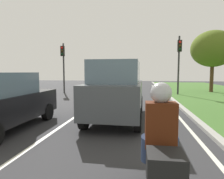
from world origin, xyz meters
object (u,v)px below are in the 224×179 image
car_suv_ahead (117,90)px  traffic_light_near_right (179,56)px  motorcycle (160,170)px  car_sedan_left_lane (2,102)px  traffic_light_overhead_left (63,59)px  tree_roadside_far (213,49)px  rider_person (160,123)px

car_suv_ahead → traffic_light_near_right: 9.88m
motorcycle → traffic_light_near_right: bearing=78.0°
car_suv_ahead → car_sedan_left_lane: car_suv_ahead is taller
car_suv_ahead → traffic_light_overhead_left: bearing=123.7°
traffic_light_near_right → tree_roadside_far: 4.38m
traffic_light_near_right → car_sedan_left_lane: bearing=-124.6°
car_sedan_left_lane → rider_person: 5.57m
rider_person → tree_roadside_far: 17.75m
car_sedan_left_lane → tree_roadside_far: size_ratio=0.77×
car_sedan_left_lane → traffic_light_near_right: 13.27m
car_sedan_left_lane → motorcycle: size_ratio=2.27×
traffic_light_overhead_left → tree_roadside_far: bearing=8.7°
car_sedan_left_lane → car_suv_ahead: bearing=28.7°
motorcycle → traffic_light_overhead_left: (-7.22, 14.42, 2.44)m
car_sedan_left_lane → tree_roadside_far: 17.50m
car_suv_ahead → tree_roadside_far: tree_roadside_far is taller
car_sedan_left_lane → tree_roadside_far: bearing=50.8°
traffic_light_near_right → traffic_light_overhead_left: traffic_light_near_right is taller
car_sedan_left_lane → rider_person: bearing=-33.1°
traffic_light_overhead_left → tree_roadside_far: 13.57m
tree_roadside_far → car_suv_ahead: bearing=-122.6°
rider_person → traffic_light_overhead_left: bearing=116.0°
traffic_light_overhead_left → rider_person: bearing=-63.3°
motorcycle → tree_roadside_far: (6.16, 16.47, 3.39)m
motorcycle → traffic_light_near_right: 14.34m
motorcycle → traffic_light_near_right: size_ratio=0.40×
car_suv_ahead → rider_person: (1.18, -4.94, 0.02)m
traffic_light_near_right → traffic_light_overhead_left: (-9.97, 0.59, -0.14)m
traffic_light_near_right → traffic_light_overhead_left: size_ratio=1.07×
car_suv_ahead → traffic_light_overhead_left: (-6.03, 9.43, 1.85)m
motorcycle → traffic_light_overhead_left: bearing=115.9°
car_sedan_left_lane → traffic_light_near_right: (7.43, 10.77, 2.24)m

